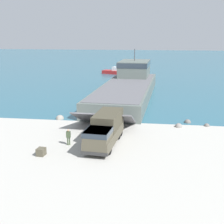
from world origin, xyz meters
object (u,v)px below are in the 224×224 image
(moored_boat_a, at_px, (115,72))
(cargo_crate, at_px, (41,152))
(soldier_on_ramp, at_px, (68,136))
(landing_craft, at_px, (129,84))
(military_truck, at_px, (105,129))

(moored_boat_a, height_order, cargo_crate, moored_boat_a)
(soldier_on_ramp, distance_m, cargo_crate, 3.62)
(soldier_on_ramp, bearing_deg, cargo_crate, -36.46)
(landing_craft, height_order, soldier_on_ramp, landing_craft)
(landing_craft, distance_m, moored_boat_a, 31.07)
(soldier_on_ramp, bearing_deg, military_truck, 96.11)
(soldier_on_ramp, relative_size, moored_boat_a, 0.22)
(landing_craft, relative_size, military_truck, 4.46)
(military_truck, xyz_separation_m, soldier_on_ramp, (-3.66, -0.80, -0.61))
(military_truck, relative_size, cargo_crate, 9.85)
(landing_craft, bearing_deg, soldier_on_ramp, -94.85)
(soldier_on_ramp, relative_size, cargo_crate, 1.97)
(moored_boat_a, bearing_deg, soldier_on_ramp, -158.73)
(soldier_on_ramp, bearing_deg, moored_boat_a, 176.40)
(moored_boat_a, bearing_deg, military_truck, -155.05)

